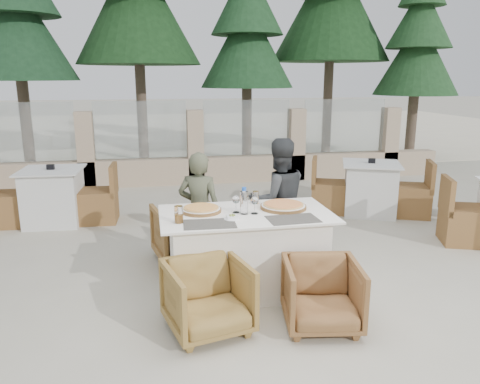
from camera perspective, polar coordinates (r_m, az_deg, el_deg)
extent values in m
plane|color=#BBB5A0|center=(4.60, 0.83, -12.00)|extent=(80.00, 80.00, 0.00)
cube|color=#F2E6C6|center=(18.18, -8.31, 7.44)|extent=(30.00, 16.00, 0.01)
cone|color=#1B3F22|center=(11.38, -25.52, 16.35)|extent=(2.42, 2.42, 5.50)
cone|color=#1A3D1A|center=(11.61, -12.40, 19.74)|extent=(2.86, 2.86, 6.50)
cone|color=#1E4723|center=(11.50, 0.85, 16.36)|extent=(2.20, 2.20, 5.00)
cone|color=#1A3F1B|center=(12.80, 11.05, 19.91)|extent=(2.99, 2.99, 6.80)
cone|color=#214B24|center=(12.31, 20.72, 14.17)|extent=(1.98, 1.98, 4.50)
cube|color=#514D45|center=(4.05, -3.74, -3.89)|extent=(0.47, 0.32, 0.00)
cube|color=#4F4B44|center=(4.20, 6.47, -3.30)|extent=(0.46, 0.32, 0.00)
cylinder|color=orange|center=(4.41, -4.76, -2.11)|extent=(0.50, 0.50, 0.05)
cylinder|color=#DC4D1E|center=(4.53, 5.30, -1.64)|extent=(0.54, 0.54, 0.06)
cylinder|color=#C2E1FF|center=(4.31, 0.50, -1.06)|extent=(0.08, 0.08, 0.25)
cylinder|color=#BF741B|center=(4.09, -7.48, -2.73)|extent=(0.09, 0.09, 0.15)
cylinder|color=orange|center=(4.67, 1.89, -0.67)|extent=(0.08, 0.08, 0.13)
imported|color=olive|center=(5.25, -6.53, -4.99)|extent=(0.80, 0.82, 0.63)
imported|color=olive|center=(5.28, 3.17, -5.10)|extent=(0.64, 0.66, 0.58)
imported|color=olive|center=(3.84, -3.93, -12.67)|extent=(0.76, 0.77, 0.58)
imported|color=brown|center=(3.95, 9.96, -12.23)|extent=(0.69, 0.70, 0.56)
imported|color=#4F533C|center=(4.98, -4.96, -2.24)|extent=(0.54, 0.45, 1.26)
imported|color=#35383A|center=(5.14, 4.70, -1.04)|extent=(0.70, 0.57, 1.37)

